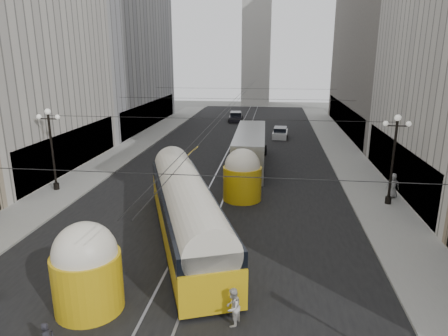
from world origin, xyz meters
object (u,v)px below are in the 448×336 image
(city_bus, at_px, (250,147))
(pedestrian_sidewalk_right, at_px, (393,186))
(streetcar, at_px, (186,208))
(pedestrian_crossing_b, at_px, (233,307))

(city_bus, distance_m, pedestrian_sidewalk_right, 13.86)
(streetcar, relative_size, pedestrian_crossing_b, 10.61)
(pedestrian_sidewalk_right, bearing_deg, city_bus, -26.74)
(pedestrian_sidewalk_right, bearing_deg, pedestrian_crossing_b, 67.03)
(city_bus, height_order, pedestrian_sidewalk_right, city_bus)
(city_bus, xyz_separation_m, pedestrian_sidewalk_right, (11.11, -8.26, -0.77))
(streetcar, relative_size, pedestrian_sidewalk_right, 9.10)
(pedestrian_crossing_b, bearing_deg, city_bus, -161.77)
(pedestrian_crossing_b, distance_m, pedestrian_sidewalk_right, 18.88)
(streetcar, xyz_separation_m, city_bus, (2.60, 16.75, -0.07))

